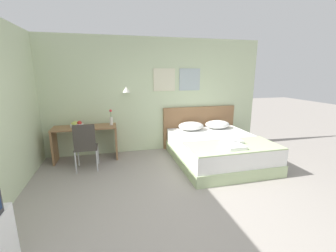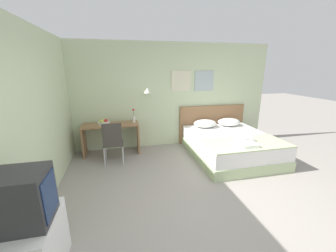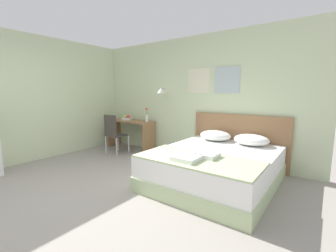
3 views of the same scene
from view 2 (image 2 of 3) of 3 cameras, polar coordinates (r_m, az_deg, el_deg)
ground_plane at (r=3.37m, az=11.40°, el=-21.65°), size 24.00×24.00×0.00m
wall_back at (r=5.40m, az=-0.05°, el=8.37°), size 5.56×0.31×2.65m
wall_left at (r=2.70m, az=-39.18°, el=-3.15°), size 0.06×5.78×2.65m
bed at (r=5.09m, az=16.85°, el=-5.22°), size 1.76×2.07×0.53m
headboard at (r=5.91m, az=12.03°, el=0.61°), size 1.88×0.06×1.03m
pillow_left at (r=5.47m, az=10.22°, el=0.68°), size 0.60×0.48×0.19m
pillow_right at (r=5.77m, az=16.49°, el=1.07°), size 0.60×0.48×0.19m
throw_blanket at (r=4.52m, az=20.85°, el=-4.49°), size 1.71×0.83×0.02m
folded_towel_near_foot at (r=4.65m, az=20.52°, el=-3.35°), size 0.34×0.28×0.06m
folded_towel_mid_bed at (r=4.36m, az=21.11°, el=-4.70°), size 0.34×0.34×0.06m
desk at (r=5.13m, az=-15.47°, el=-1.80°), size 1.31×0.49×0.74m
desk_chair at (r=4.55m, az=-15.03°, el=-3.89°), size 0.42×0.42×0.94m
fruit_bowl at (r=5.10m, az=-17.43°, el=0.97°), size 0.27×0.27×0.13m
flower_vase at (r=5.06m, az=-9.46°, el=2.36°), size 0.07×0.07×0.35m
tv_stand at (r=2.68m, az=-33.35°, el=-26.82°), size 0.48×0.71×0.66m
television at (r=2.35m, az=-35.50°, el=-16.06°), size 0.47×0.43×0.51m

